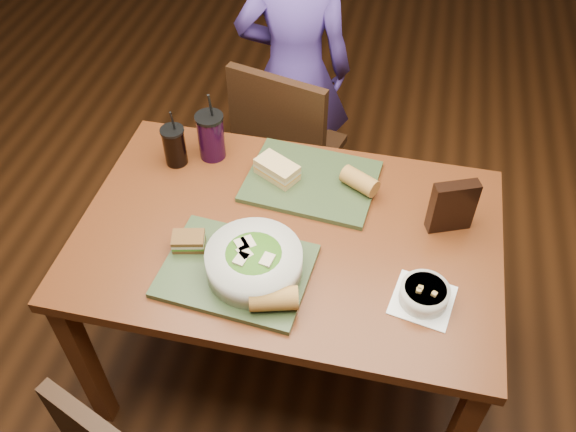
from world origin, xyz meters
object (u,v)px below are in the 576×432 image
Objects in this scene: sandwich_near at (189,241)px; tray_near at (236,271)px; diner at (294,73)px; cup_berry at (211,136)px; chip_bag at (452,206)px; baguette_near at (274,299)px; cup_cola at (175,146)px; salad_bowl at (254,261)px; baguette_far at (360,181)px; dining_table at (288,250)px; sandwich_far at (277,169)px; tray_far at (311,181)px; chair_far at (283,148)px; soup_bowl at (424,294)px.

tray_near is at bearing -18.13° from sandwich_near.
tray_near is (0.08, -1.15, 0.08)m from diner.
chip_bag is (0.81, -0.16, 0.00)m from cup_berry.
chip_bag is (0.45, 0.42, 0.04)m from baguette_near.
baguette_near is 0.71m from cup_cola.
baguette_far is (0.25, 0.41, -0.02)m from salad_bowl.
dining_table is at bearing -41.37° from cup_berry.
sandwich_far is at bearing -179.62° from baguette_far.
tray_far is 3.95× the size of sandwich_near.
sandwich_far reaches higher than tray_far.
cup_cola is (-0.33, 0.42, 0.06)m from tray_near.
chair_far is (-0.17, 0.66, -0.15)m from dining_table.
sandwich_near is at bearing -81.74° from cup_berry.
diner reaches higher than baguette_far.
salad_bowl is at bearing -60.01° from cup_berry.
baguette_near is at bearing -159.68° from chip_bag.
dining_table is at bearing 94.96° from baguette_near.
baguette_far is at bearing 139.73° from chip_bag.
dining_table is at bearing -75.59° from chair_far.
diner is at bearing 99.60° from baguette_near.
sandwich_near is (-0.30, -0.37, 0.03)m from tray_far.
cup_berry reaches higher than chip_bag.
diner reaches higher than soup_bowl.
sandwich_near is 0.44m from cup_berry.
soup_bowl reaches higher than dining_table.
baguette_near is at bearing -163.26° from soup_bowl.
baguette_far is at bearing -2.26° from tray_far.
chair_far is at bearing 114.67° from tray_far.
cup_cola is at bearing 152.31° from dining_table.
diner is at bearing 118.36° from soup_bowl.
baguette_near is at bearing -52.16° from salad_bowl.
baguette_near is at bearing -36.86° from tray_near.
cup_cola is at bearing 178.98° from baguette_far.
cup_berry is 1.47× the size of chip_bag.
tray_near is 0.68m from chip_bag.
tray_near is 1.00× the size of tray_far.
soup_bowl is (0.42, -0.17, 0.12)m from dining_table.
dining_table is 3.10× the size of tray_far.
salad_bowl is at bearing -172.13° from chip_bag.
sandwich_far is 0.57m from chip_bag.
baguette_far reaches higher than tray_far.
dining_table is at bearing 26.78° from sandwich_near.
sandwich_near is (-0.70, 0.03, 0.01)m from soup_bowl.
sandwich_far is at bearing -2.09° from cup_cola.
cup_cola is at bearing 60.52° from diner.
chip_bag reaches higher than baguette_near.
sandwich_far reaches higher than sandwich_near.
salad_bowl is at bearing -101.66° from tray_far.
salad_bowl is (-0.06, -0.19, 0.15)m from dining_table.
diner is at bearing 93.75° from tray_near.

